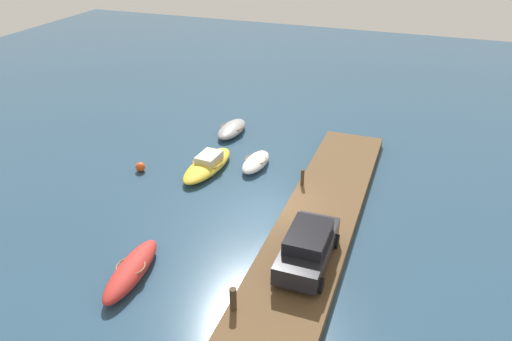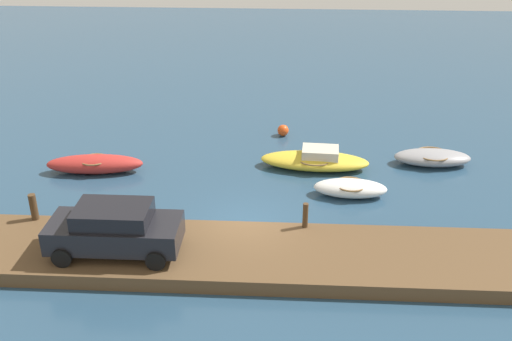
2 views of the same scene
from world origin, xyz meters
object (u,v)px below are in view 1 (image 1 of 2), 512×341
(motorboat_yellow, at_px, (208,164))
(parked_car, at_px, (308,247))
(rowboat_red, at_px, (131,270))
(marker_buoy, at_px, (140,167))
(dinghy_white, at_px, (256,162))
(mooring_post_west, at_px, (233,299))
(rowboat_grey, at_px, (232,129))
(mooring_post_mid_west, at_px, (302,177))

(motorboat_yellow, relative_size, parked_car, 1.14)
(rowboat_red, relative_size, marker_buoy, 7.52)
(dinghy_white, relative_size, mooring_post_west, 3.03)
(rowboat_red, distance_m, dinghy_white, 11.07)
(motorboat_yellow, distance_m, marker_buoy, 3.95)
(dinghy_white, bearing_deg, parked_car, -144.67)
(rowboat_grey, xyz_separation_m, mooring_post_west, (-15.55, -6.55, 0.65))
(motorboat_yellow, xyz_separation_m, mooring_post_west, (-10.29, -5.90, 0.61))
(rowboat_red, bearing_deg, mooring_post_mid_west, -33.24)
(rowboat_red, distance_m, mooring_post_mid_west, 10.32)
(rowboat_grey, relative_size, parked_car, 0.80)
(mooring_post_mid_west, height_order, marker_buoy, mooring_post_mid_west)
(rowboat_red, distance_m, mooring_post_west, 4.98)
(parked_car, height_order, marker_buoy, parked_car)
(rowboat_red, relative_size, parked_car, 1.00)
(motorboat_yellow, height_order, mooring_post_mid_west, mooring_post_mid_west)
(rowboat_red, bearing_deg, mooring_post_west, -102.50)
(marker_buoy, bearing_deg, mooring_post_west, -132.67)
(rowboat_red, height_order, mooring_post_mid_west, mooring_post_mid_west)
(rowboat_grey, distance_m, mooring_post_mid_west, 8.79)
(rowboat_red, height_order, rowboat_grey, rowboat_red)
(rowboat_red, xyz_separation_m, mooring_post_west, (-0.66, -4.90, 0.60))
(rowboat_grey, xyz_separation_m, dinghy_white, (-3.93, -3.19, 0.00))
(mooring_post_west, relative_size, mooring_post_mid_west, 1.06)
(dinghy_white, distance_m, parked_car, 9.73)
(motorboat_yellow, distance_m, mooring_post_west, 11.88)
(rowboat_grey, height_order, mooring_post_west, mooring_post_west)
(rowboat_grey, height_order, dinghy_white, dinghy_white)
(mooring_post_west, xyz_separation_m, parked_car, (3.51, -1.91, 0.38))
(rowboat_red, height_order, dinghy_white, rowboat_red)
(marker_buoy, bearing_deg, rowboat_red, -150.27)
(mooring_post_mid_west, relative_size, parked_car, 0.22)
(rowboat_grey, distance_m, motorboat_yellow, 5.30)
(rowboat_red, relative_size, mooring_post_west, 4.32)
(motorboat_yellow, bearing_deg, dinghy_white, -58.60)
(rowboat_grey, height_order, mooring_post_mid_west, mooring_post_mid_west)
(mooring_post_west, xyz_separation_m, marker_buoy, (8.81, 9.56, -0.72))
(rowboat_red, bearing_deg, parked_car, -72.11)
(marker_buoy, bearing_deg, rowboat_grey, -24.02)
(mooring_post_west, distance_m, mooring_post_mid_west, 9.72)
(mooring_post_west, height_order, parked_car, parked_car)
(rowboat_grey, distance_m, marker_buoy, 7.39)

